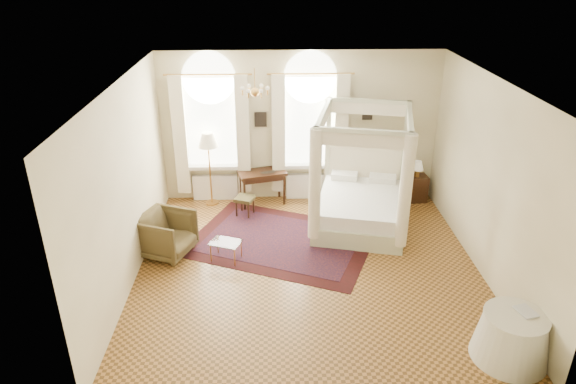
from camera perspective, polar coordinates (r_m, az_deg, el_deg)
name	(u,v)px	position (r m, az deg, el deg)	size (l,w,h in m)	color
ground	(308,268)	(9.22, 2.28, -8.48)	(6.00, 6.00, 0.00)	#A0692E
room_walls	(310,165)	(8.30, 2.51, 3.01)	(6.00, 6.00, 6.00)	#FDEEC1
window_left	(212,137)	(11.21, -8.43, 6.01)	(1.62, 0.27, 3.29)	white
window_right	(309,136)	(11.17, 2.39, 6.19)	(1.62, 0.27, 3.29)	white
chandelier	(255,91)	(9.13, -3.70, 11.16)	(0.51, 0.45, 0.50)	#BB873E
wall_pictures	(304,117)	(11.13, 1.81, 8.31)	(2.54, 0.03, 0.39)	black
canopy_bed	(360,201)	(10.45, 8.06, -1.04)	(2.22, 2.53, 2.38)	#BDBF9B
nightstand	(417,188)	(11.87, 14.11, 0.43)	(0.42, 0.38, 0.60)	#331E0E
nightstand_lamp	(418,166)	(11.62, 14.22, 2.78)	(0.25, 0.25, 0.37)	#BB873E
writing_desk	(262,176)	(11.25, -2.91, 1.76)	(1.12, 0.78, 0.76)	#331E0E
laptop	(267,172)	(11.16, -2.32, 2.26)	(0.32, 0.21, 0.03)	black
stool	(245,200)	(10.87, -4.82, -0.90)	(0.47, 0.47, 0.42)	#48421F
armchair	(166,234)	(9.69, -13.36, -4.60)	(0.87, 0.89, 0.81)	#483A1E
coffee_table	(226,244)	(9.36, -6.94, -5.73)	(0.63, 0.54, 0.37)	silver
floor_lamp	(208,144)	(11.08, -8.88, 5.33)	(0.43, 0.43, 1.65)	#BB873E
oriental_rug	(281,241)	(10.02, -0.73, -5.44)	(4.06, 3.54, 0.01)	#380D0F
side_table	(512,337)	(7.86, 23.62, -14.52)	(1.04, 1.04, 0.71)	white
book	(519,313)	(7.68, 24.30, -12.16)	(0.22, 0.29, 0.03)	black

